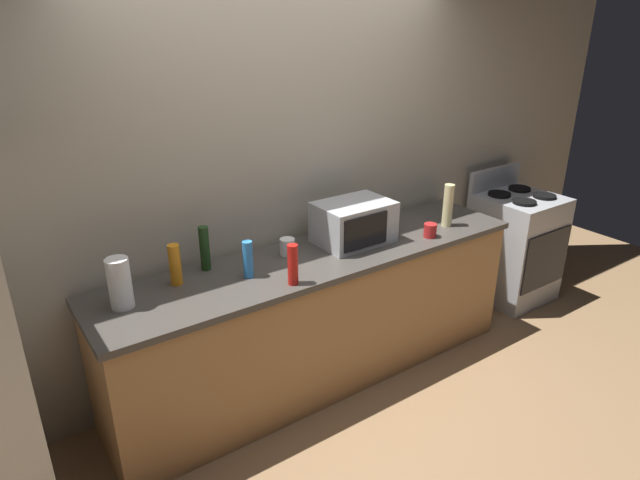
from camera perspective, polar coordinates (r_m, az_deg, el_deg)
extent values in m
plane|color=#93704C|center=(3.62, 3.79, -16.82)|extent=(8.00, 8.00, 0.00)
cube|color=#B2A893|center=(3.59, -3.79, 7.26)|extent=(6.40, 0.10, 2.70)
cube|color=#B27F4C|center=(3.63, 0.00, -8.31)|extent=(2.80, 0.60, 0.86)
cube|color=#47423D|center=(3.42, 0.00, -1.85)|extent=(2.84, 0.64, 0.04)
cube|color=#B7BABF|center=(4.93, 19.44, -0.71)|extent=(0.60, 0.60, 0.90)
cube|color=black|center=(4.78, 22.34, -1.90)|extent=(0.55, 0.02, 0.48)
cube|color=#B7BABF|center=(4.90, 17.65, 6.15)|extent=(0.60, 0.04, 0.18)
cylinder|color=black|center=(4.60, 20.40, 3.70)|extent=(0.18, 0.18, 0.02)
cylinder|color=black|center=(4.81, 22.21, 4.23)|extent=(0.18, 0.18, 0.02)
cylinder|color=black|center=(4.73, 18.06, 4.52)|extent=(0.18, 0.18, 0.02)
cylinder|color=black|center=(4.94, 19.93, 5.01)|extent=(0.18, 0.18, 0.02)
cube|color=#B7BABF|center=(3.57, 3.50, 1.85)|extent=(0.48, 0.34, 0.27)
cube|color=black|center=(3.42, 4.78, 0.85)|extent=(0.34, 0.01, 0.21)
cylinder|color=white|center=(2.95, -20.00, -4.23)|extent=(0.12, 0.12, 0.27)
cylinder|color=red|center=(3.02, -2.83, -2.56)|extent=(0.06, 0.06, 0.23)
cylinder|color=#338CE5|center=(3.12, -7.46, -1.99)|extent=(0.06, 0.06, 0.22)
cylinder|color=beige|center=(3.93, 13.10, 3.51)|extent=(0.07, 0.07, 0.30)
cylinder|color=orange|center=(3.11, -14.76, -2.49)|extent=(0.06, 0.06, 0.24)
cylinder|color=#1E3F19|center=(3.24, -11.84, -0.86)|extent=(0.06, 0.06, 0.27)
cylinder|color=white|center=(3.40, -3.40, -0.71)|extent=(0.09, 0.09, 0.11)
cylinder|color=red|center=(3.74, 11.32, 0.98)|extent=(0.09, 0.09, 0.09)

